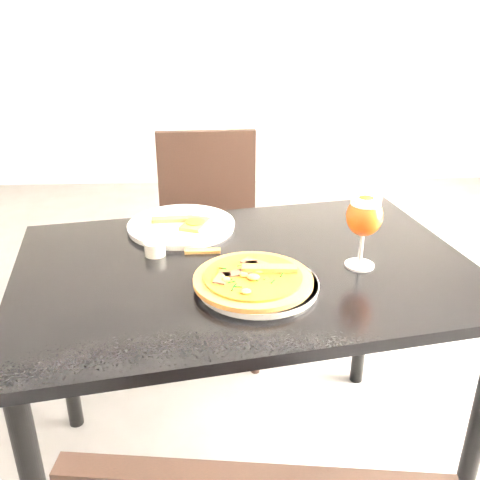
{
  "coord_description": "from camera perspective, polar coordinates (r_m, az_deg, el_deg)",
  "views": [
    {
      "loc": [
        -0.3,
        -1.24,
        1.4
      ],
      "look_at": [
        -0.24,
        0.0,
        0.83
      ],
      "focal_mm": 40.0,
      "sensor_mm": 36.0,
      "label": 1
    }
  ],
  "objects": [
    {
      "name": "dining_table",
      "position": [
        1.47,
        0.55,
        -5.72
      ],
      "size": [
        1.32,
        1.0,
        0.75
      ],
      "rotation": [
        0.0,
        0.0,
        0.17
      ],
      "color": "black",
      "rests_on": "ground"
    },
    {
      "name": "chair_far",
      "position": [
        2.19,
        -3.33,
        0.3
      ],
      "size": [
        0.43,
        0.43,
        0.91
      ],
      "rotation": [
        0.0,
        0.0,
        0.03
      ],
      "color": "black",
      "rests_on": "ground"
    },
    {
      "name": "loose_crust",
      "position": [
        1.49,
        -4.02,
        -1.18
      ],
      "size": [
        0.1,
        0.02,
        0.01
      ],
      "primitive_type": "cube",
      "rotation": [
        0.0,
        0.0,
        0.0
      ],
      "color": "olive",
      "rests_on": "dining_table"
    },
    {
      "name": "pizza",
      "position": [
        1.3,
        1.45,
        -4.11
      ],
      "size": [
        0.29,
        0.29,
        0.03
      ],
      "rotation": [
        0.0,
        0.0,
        -0.38
      ],
      "color": "olive",
      "rests_on": "plate_main"
    },
    {
      "name": "plate_second",
      "position": [
        1.65,
        -6.27,
        1.54
      ],
      "size": [
        0.39,
        0.39,
        0.02
      ],
      "primitive_type": "cylinder",
      "rotation": [
        0.0,
        0.0,
        0.21
      ],
      "color": "white",
      "rests_on": "dining_table"
    },
    {
      "name": "ground",
      "position": [
        1.89,
        7.83,
        -23.41
      ],
      "size": [
        6.0,
        6.0,
        0.0
      ],
      "primitive_type": "plane",
      "color": "#59595B",
      "rests_on": "ground"
    },
    {
      "name": "plate_main",
      "position": [
        1.31,
        1.92,
        -4.78
      ],
      "size": [
        0.3,
        0.3,
        0.02
      ],
      "primitive_type": "cylinder",
      "rotation": [
        0.0,
        0.0,
        -0.02
      ],
      "color": "white",
      "rests_on": "dining_table"
    },
    {
      "name": "sauce_cup",
      "position": [
        1.48,
        -9.07,
        -0.84
      ],
      "size": [
        0.06,
        0.06,
        0.04
      ],
      "color": "beige",
      "rests_on": "dining_table"
    },
    {
      "name": "beer_glass",
      "position": [
        1.39,
        13.13,
        2.47
      ],
      "size": [
        0.09,
        0.09,
        0.2
      ],
      "color": "#B1B6BA",
      "rests_on": "dining_table"
    },
    {
      "name": "crust_scraps",
      "position": [
        1.63,
        -5.63,
        1.9
      ],
      "size": [
        0.18,
        0.12,
        0.01
      ],
      "rotation": [
        0.0,
        0.0,
        0.51
      ],
      "color": "olive",
      "rests_on": "plate_second"
    }
  ]
}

